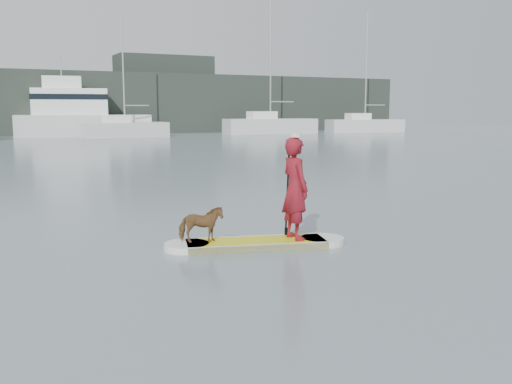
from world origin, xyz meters
name	(u,v)px	position (x,y,z in m)	size (l,w,h in m)	color
ground	(43,365)	(0.00, 0.00, 0.00)	(140.00, 140.00, 0.00)	slate
paddleboard	(256,243)	(3.99, 3.41, 0.06)	(3.21, 1.47, 0.12)	#CFC813
paddler	(295,188)	(4.68, 3.21, 1.04)	(0.67, 0.44, 1.85)	maroon
white_cap	(296,135)	(4.68, 3.21, 2.00)	(0.22, 0.22, 0.07)	silver
dog	(201,224)	(3.03, 3.67, 0.45)	(0.35, 0.77, 0.65)	#51341B
paddle	(287,199)	(4.71, 3.54, 0.80)	(0.11, 0.30, 2.00)	black
sailboat_e	(124,128)	(11.28, 44.23, 0.76)	(7.45, 2.75, 10.65)	silver
sailboat_f	(270,124)	(26.04, 45.14, 0.94)	(9.47, 3.47, 13.90)	silver
motor_yacht_a	(78,114)	(7.98, 48.06, 1.97)	(12.07, 5.06, 7.03)	silver
shore_building_east	(165,94)	(18.00, 54.00, 4.00)	(10.00, 4.00, 8.00)	#212923
sailboat_g	(364,125)	(36.85, 44.08, 0.80)	(8.49, 3.90, 12.30)	silver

